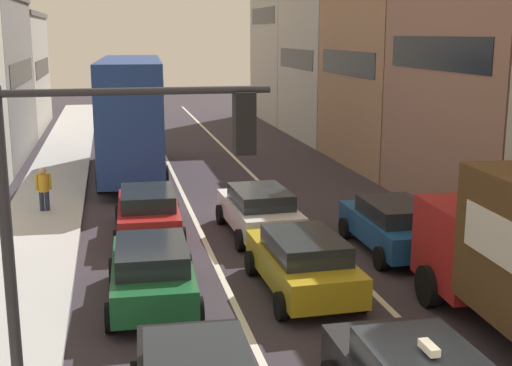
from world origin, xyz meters
TOP-DOWN VIEW (x-y plane):
  - sidewalk_left at (-6.70, 20.00)m, footprint 2.60×64.00m
  - lane_stripe_left at (-1.70, 20.00)m, footprint 0.16×60.00m
  - lane_stripe_right at (1.70, 20.00)m, footprint 0.16×60.00m
  - building_row_right at (9.90, 22.55)m, footprint 7.20×43.90m
  - traffic_light_pole at (-4.45, 0.87)m, footprint 3.58×0.38m
  - sedan_centre_lane_second at (0.03, 6.80)m, footprint 2.15×4.34m
  - wagon_left_lane_second at (-3.54, 6.90)m, footprint 2.17×4.36m
  - hatchback_centre_lane_third at (0.05, 11.76)m, footprint 2.18×4.36m
  - sedan_left_lane_third at (-3.32, 12.35)m, footprint 2.17×4.35m
  - sedan_right_lane_behind_truck at (3.44, 9.34)m, footprint 2.10×4.32m
  - bus_mid_queue_primary at (-3.40, 21.74)m, footprint 3.21×10.62m
  - pedestrian_near_kerb at (-6.67, 15.68)m, footprint 0.53×0.34m

SIDE VIEW (x-z plane):
  - lane_stripe_left at x=-1.70m, z-range 0.00..0.01m
  - lane_stripe_right at x=1.70m, z-range 0.00..0.01m
  - sidewalk_left at x=-6.70m, z-range 0.00..0.14m
  - sedan_centre_lane_second at x=0.03m, z-range 0.05..1.54m
  - wagon_left_lane_second at x=-3.54m, z-range 0.05..1.54m
  - hatchback_centre_lane_third at x=0.05m, z-range 0.05..1.54m
  - sedan_left_lane_third at x=-3.32m, z-range 0.05..1.54m
  - sedan_right_lane_behind_truck at x=3.44m, z-range 0.05..1.54m
  - pedestrian_near_kerb at x=-6.67m, z-range 0.12..1.78m
  - bus_mid_queue_primary at x=-3.40m, z-range 0.30..5.36m
  - traffic_light_pole at x=-4.45m, z-range 1.07..6.57m
  - building_row_right at x=9.90m, z-range -1.36..12.24m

